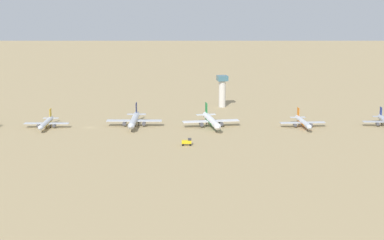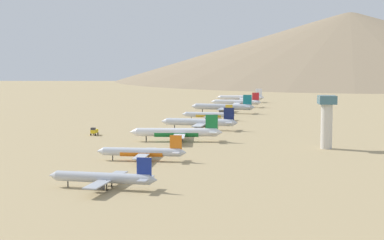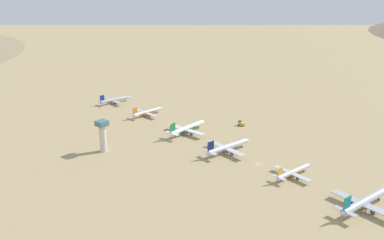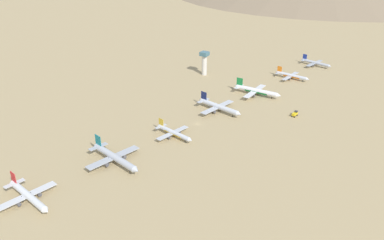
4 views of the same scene
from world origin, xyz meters
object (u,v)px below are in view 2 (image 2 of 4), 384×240
at_px(parked_jet_2, 224,107).
at_px(parked_jet_3, 209,115).
at_px(parked_jet_6, 142,152).
at_px(parked_jet_0, 241,98).
at_px(parked_jet_4, 200,122).
at_px(service_truck, 94,131).
at_px(parked_jet_7, 104,178).
at_px(control_tower, 327,118).
at_px(parked_jet_5, 177,133).
at_px(parked_jet_1, 237,102).

distance_m(parked_jet_2, parked_jet_3, 47.75).
height_order(parked_jet_2, parked_jet_3, parked_jet_2).
distance_m(parked_jet_3, parked_jet_6, 154.74).
height_order(parked_jet_0, parked_jet_4, parked_jet_4).
bearing_deg(service_truck, parked_jet_0, -110.41).
bearing_deg(parked_jet_4, parked_jet_0, -99.04).
bearing_deg(parked_jet_0, parked_jet_6, 80.13).
bearing_deg(parked_jet_6, parked_jet_7, 82.97).
bearing_deg(control_tower, parked_jet_7, 46.24).
xyz_separation_m(parked_jet_0, parked_jet_4, (32.20, 202.40, 0.17)).
xyz_separation_m(parked_jet_5, parked_jet_7, (16.59, 104.87, -0.81)).
bearing_deg(parked_jet_7, control_tower, -133.76).
height_order(parked_jet_7, control_tower, control_tower).
bearing_deg(service_truck, parked_jet_6, 112.40).
bearing_deg(parked_jet_5, parked_jet_4, -102.42).
bearing_deg(parked_jet_0, parked_jet_4, 80.96).
bearing_deg(parked_jet_7, parked_jet_3, -98.80).
bearing_deg(control_tower, service_truck, -22.17).
height_order(parked_jet_6, control_tower, control_tower).
bearing_deg(parked_jet_7, parked_jet_1, -99.95).
bearing_deg(parked_jet_1, parked_jet_0, -96.62).
xyz_separation_m(parked_jet_2, parked_jet_6, (35.35, 199.33, -1.04)).
bearing_deg(parked_jet_2, parked_jet_4, 81.45).
distance_m(parked_jet_0, parked_jet_7, 357.92).
relative_size(parked_jet_4, parked_jet_5, 0.97).
relative_size(parked_jet_7, control_tower, 1.50).
relative_size(parked_jet_3, service_truck, 6.02).
height_order(parked_jet_3, parked_jet_4, parked_jet_4).
xyz_separation_m(parked_jet_0, service_truck, (84.16, 226.22, -1.79)).
bearing_deg(parked_jet_4, control_tower, 128.72).
distance_m(parked_jet_1, parked_jet_3, 100.92).
relative_size(parked_jet_5, parked_jet_7, 1.27).
xyz_separation_m(parked_jet_1, parked_jet_7, (52.91, 301.69, -0.51)).
bearing_deg(parked_jet_3, parked_jet_7, 81.20).
bearing_deg(parked_jet_5, parked_jet_7, 81.01).
relative_size(parked_jet_3, parked_jet_5, 0.78).
height_order(parked_jet_1, parked_jet_7, parked_jet_1).
bearing_deg(parked_jet_3, service_truck, 53.36).
distance_m(parked_jet_0, parked_jet_4, 204.95).
relative_size(parked_jet_0, parked_jet_7, 1.20).
bearing_deg(parked_jet_5, parked_jet_1, -100.46).
height_order(parked_jet_1, parked_jet_5, parked_jet_5).
distance_m(parked_jet_2, parked_jet_7, 253.17).
relative_size(parked_jet_2, parked_jet_5, 1.03).
distance_m(parked_jet_1, parked_jet_4, 153.31).
distance_m(parked_jet_0, parked_jet_3, 152.46).
xyz_separation_m(parked_jet_1, parked_jet_3, (21.48, 98.61, -0.61)).
height_order(parked_jet_5, parked_jet_7, parked_jet_5).
xyz_separation_m(parked_jet_0, parked_jet_3, (27.45, 149.96, -0.68)).
xyz_separation_m(parked_jet_0, parked_jet_7, (58.87, 353.05, -0.58)).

